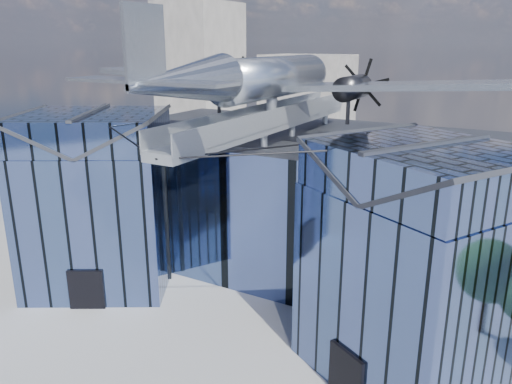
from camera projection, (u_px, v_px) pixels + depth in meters
The scene contains 4 objects.
ground_plane at pixel (240, 310), 31.18m from camera, with size 120.00×120.00×0.00m, color gray.
museum at pixel (283, 201), 34.42m from camera, with size 32.88×24.50×17.60m.
bg_towers at pixel (436, 87), 69.66m from camera, with size 77.00×24.50×26.00m.
tree_side_w at pixel (40, 167), 50.72m from camera, with size 4.86×4.86×5.75m.
Camera 1 is at (14.49, -23.63, 16.12)m, focal length 35.00 mm.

